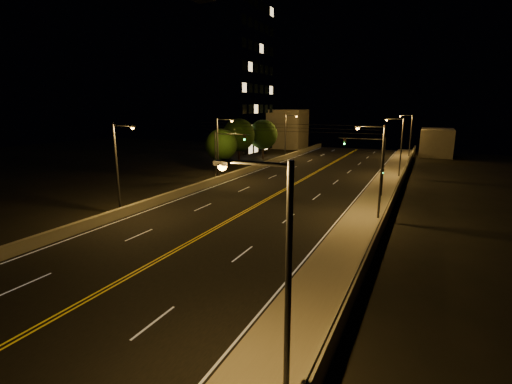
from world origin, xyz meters
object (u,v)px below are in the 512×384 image
at_px(building_tower, 204,81).
at_px(tree_2, 263,134).
at_px(streetlight_1, 378,166).
at_px(tree_0, 221,145).
at_px(streetlight_6, 287,133).
at_px(streetlight_5, 220,145).
at_px(traffic_signal_left, 222,152).
at_px(streetlight_4, 119,163).
at_px(tree_1, 239,135).
at_px(streetlight_0, 279,273).
at_px(streetlight_3, 409,133).
at_px(streetlight_2, 399,143).
at_px(traffic_signal_right, 374,160).

height_order(building_tower, tree_2, building_tower).
distance_m(streetlight_1, building_tower, 51.72).
bearing_deg(tree_0, streetlight_6, 80.42).
relative_size(streetlight_5, building_tower, 0.27).
xyz_separation_m(traffic_signal_left, building_tower, (-18.02, 24.46, 10.75)).
height_order(streetlight_5, streetlight_6, same).
bearing_deg(streetlight_4, tree_1, 99.20).
bearing_deg(streetlight_0, streetlight_3, 90.00).
distance_m(streetlight_1, streetlight_5, 23.61).
xyz_separation_m(streetlight_1, tree_0, (-24.68, 16.00, -0.70)).
xyz_separation_m(streetlight_4, streetlight_6, (0.00, 43.22, 0.00)).
bearing_deg(streetlight_6, streetlight_0, -69.83).
xyz_separation_m(streetlight_2, tree_0, (-24.68, -5.97, -0.70)).
bearing_deg(building_tower, streetlight_6, 7.54).
xyz_separation_m(traffic_signal_left, tree_2, (-4.35, 22.75, 0.57)).
xyz_separation_m(streetlight_0, streetlight_4, (-21.39, 15.04, 0.00)).
bearing_deg(traffic_signal_right, streetlight_2, 83.73).
distance_m(streetlight_6, tree_0, 19.74).
height_order(streetlight_4, tree_0, streetlight_4).
bearing_deg(streetlight_6, streetlight_4, -90.00).
height_order(streetlight_3, streetlight_4, same).
relative_size(streetlight_6, tree_2, 1.12).
relative_size(building_tower, tree_0, 4.72).
bearing_deg(traffic_signal_right, streetlight_6, 126.75).
distance_m(streetlight_2, tree_2, 26.46).
bearing_deg(tree_1, streetlight_2, -8.14).
bearing_deg(streetlight_0, tree_0, 122.45).
xyz_separation_m(streetlight_2, streetlight_4, (-21.39, -29.73, 0.00)).
relative_size(streetlight_4, tree_1, 1.06).
distance_m(streetlight_0, streetlight_1, 22.80).
bearing_deg(building_tower, traffic_signal_right, -33.54).
xyz_separation_m(streetlight_0, tree_0, (-24.68, 38.80, -0.70)).
relative_size(streetlight_1, streetlight_2, 1.00).
xyz_separation_m(streetlight_4, traffic_signal_left, (1.05, 16.51, -0.72)).
height_order(streetlight_3, tree_0, streetlight_3).
relative_size(streetlight_5, tree_1, 1.06).
bearing_deg(tree_0, streetlight_4, -82.14).
distance_m(streetlight_6, building_tower, 19.83).
bearing_deg(streetlight_3, streetlight_4, -111.78).
distance_m(streetlight_3, streetlight_5, 41.70).
distance_m(streetlight_2, tree_1, 27.11).
bearing_deg(streetlight_1, streetlight_6, 121.11).
bearing_deg(streetlight_4, streetlight_0, -35.10).
xyz_separation_m(streetlight_3, traffic_signal_right, (-1.45, -37.04, -0.72)).
bearing_deg(streetlight_0, traffic_signal_left, 122.81).
bearing_deg(streetlight_2, building_tower, 163.67).
xyz_separation_m(streetlight_2, streetlight_6, (-21.39, 13.48, 0.00)).
bearing_deg(traffic_signal_right, streetlight_3, 87.75).
relative_size(building_tower, tree_1, 3.98).
xyz_separation_m(streetlight_2, streetlight_5, (-21.39, -11.98, 0.00)).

